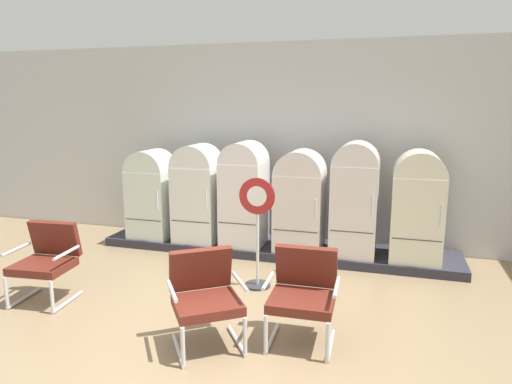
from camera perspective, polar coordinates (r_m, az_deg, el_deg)
The scene contains 13 objects.
ground at distance 4.46m, azimuth -7.67°, elevation -19.82°, with size 12.00×10.00×0.05m, color #866F50.
back_wall at distance 7.34m, azimuth 3.76°, elevation 5.99°, with size 11.76×0.12×3.17m.
display_plinth at distance 7.05m, azimuth 2.44°, elevation -7.01°, with size 5.37×0.95×0.13m, color #2A2934.
refrigerator_0 at distance 7.45m, azimuth -12.92°, elevation 0.07°, with size 0.66×0.62×1.40m.
refrigerator_1 at distance 7.09m, azimuth -7.32°, elevation 0.20°, with size 0.67×0.63×1.50m.
refrigerator_2 at distance 6.85m, azimuth -1.50°, elevation 0.19°, with size 0.62×0.69×1.56m.
refrigerator_3 at distance 6.62m, azimuth 5.50°, elevation -0.76°, with size 0.69×0.63×1.47m.
refrigerator_4 at distance 6.53m, azimuth 12.24°, elevation -0.41°, with size 0.63×0.69×1.60m.
refrigerator_5 at distance 6.55m, azimuth 19.52°, elevation -1.30°, with size 0.67×0.70×1.50m.
armchair_left at distance 5.84m, azimuth -24.66°, elevation -7.45°, with size 0.71×0.68×0.90m.
armchair_right at distance 4.47m, azimuth 5.90°, elevation -12.14°, with size 0.69×0.65×0.90m.
armchair_center at distance 4.41m, azimuth -6.38°, elevation -12.49°, with size 0.85×0.86×0.90m.
sign_stand at distance 5.59m, azimuth 0.16°, elevation -5.48°, with size 0.45×0.32×1.38m.
Camera 1 is at (1.61, -3.47, 2.27)m, focal length 32.03 mm.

